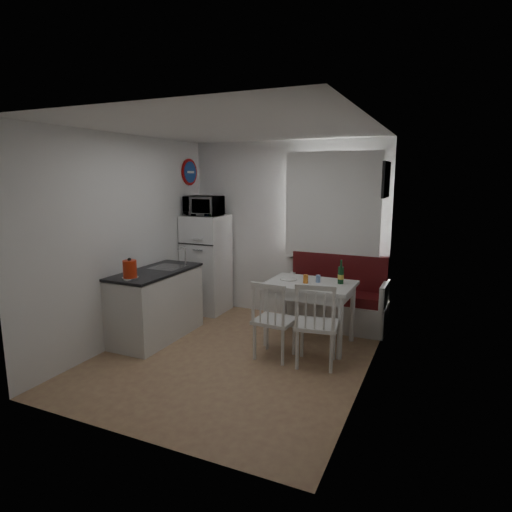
{
  "coord_description": "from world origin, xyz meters",
  "views": [
    {
      "loc": [
        2.17,
        -4.2,
        2.09
      ],
      "look_at": [
        0.06,
        0.5,
        1.13
      ],
      "focal_mm": 30.0,
      "sensor_mm": 36.0,
      "label": 1
    }
  ],
  "objects": [
    {
      "name": "window",
      "position": [
        0.7,
        1.72,
        1.62
      ],
      "size": [
        1.22,
        0.06,
        1.47
      ],
      "primitive_type": "cube",
      "color": "silver",
      "rests_on": "wall_back"
    },
    {
      "name": "chair_right",
      "position": [
        0.94,
        0.09,
        0.6
      ],
      "size": [
        0.52,
        0.5,
        0.52
      ],
      "rotation": [
        0.0,
        0.0,
        0.16
      ],
      "color": "silver",
      "rests_on": "floor"
    },
    {
      "name": "wall_front",
      "position": [
        0.0,
        -1.75,
        1.3
      ],
      "size": [
        3.0,
        0.02,
        2.6
      ],
      "primitive_type": "cube",
      "color": "white",
      "rests_on": "floor"
    },
    {
      "name": "wall_right",
      "position": [
        1.5,
        0.0,
        1.3
      ],
      "size": [
        0.02,
        3.5,
        2.6
      ],
      "primitive_type": "cube",
      "color": "white",
      "rests_on": "floor"
    },
    {
      "name": "wine_bottle",
      "position": [
        1.04,
        0.86,
        0.94
      ],
      "size": [
        0.07,
        0.07,
        0.3
      ],
      "primitive_type": null,
      "color": "#133D1D",
      "rests_on": "dining_table"
    },
    {
      "name": "kettle",
      "position": [
        -1.15,
        -0.38,
        1.03
      ],
      "size": [
        0.19,
        0.19,
        0.25
      ],
      "primitive_type": "cylinder",
      "color": "red",
      "rests_on": "kitchen_counter"
    },
    {
      "name": "chair_left",
      "position": [
        0.44,
        0.1,
        0.57
      ],
      "size": [
        0.46,
        0.44,
        0.5
      ],
      "rotation": [
        0.0,
        0.0,
        -0.05
      ],
      "color": "silver",
      "rests_on": "floor"
    },
    {
      "name": "fridge",
      "position": [
        -1.18,
        1.4,
        0.75
      ],
      "size": [
        0.6,
        0.6,
        1.5
      ],
      "primitive_type": "cube",
      "color": "white",
      "rests_on": "floor"
    },
    {
      "name": "curtain",
      "position": [
        0.7,
        1.65,
        1.68
      ],
      "size": [
        1.35,
        0.02,
        1.5
      ],
      "primitive_type": "cube",
      "color": "white",
      "rests_on": "wall_back"
    },
    {
      "name": "wall_back",
      "position": [
        0.0,
        1.75,
        1.3
      ],
      "size": [
        3.0,
        0.02,
        2.6
      ],
      "primitive_type": "cube",
      "color": "white",
      "rests_on": "floor"
    },
    {
      "name": "bench",
      "position": [
        0.83,
        1.51,
        0.34
      ],
      "size": [
        1.41,
        0.54,
        1.01
      ],
      "color": "silver",
      "rests_on": "floor"
    },
    {
      "name": "microwave",
      "position": [
        -1.18,
        1.35,
        1.65
      ],
      "size": [
        0.53,
        0.36,
        0.29
      ],
      "primitive_type": "imported",
      "color": "white",
      "rests_on": "fridge"
    },
    {
      "name": "drinking_glass_blue",
      "position": [
        0.77,
        0.81,
        0.84
      ],
      "size": [
        0.06,
        0.06,
        0.09
      ],
      "primitive_type": "cylinder",
      "color": "#7B98D1",
      "rests_on": "dining_table"
    },
    {
      "name": "kitchen_counter",
      "position": [
        -1.2,
        0.16,
        0.46
      ],
      "size": [
        0.62,
        1.32,
        1.16
      ],
      "color": "silver",
      "rests_on": "floor"
    },
    {
      "name": "wall_sign",
      "position": [
        -1.47,
        1.45,
        2.15
      ],
      "size": [
        0.03,
        0.4,
        0.4
      ],
      "primitive_type": "cylinder",
      "rotation": [
        0.0,
        1.57,
        0.0
      ],
      "color": "navy",
      "rests_on": "wall_left"
    },
    {
      "name": "drinking_glass_orange",
      "position": [
        0.64,
        0.71,
        0.85
      ],
      "size": [
        0.06,
        0.06,
        0.1
      ],
      "primitive_type": "cylinder",
      "color": "orange",
      "rests_on": "dining_table"
    },
    {
      "name": "floor",
      "position": [
        0.0,
        0.0,
        0.0
      ],
      "size": [
        3.0,
        3.5,
        0.02
      ],
      "primitive_type": "cube",
      "color": "#9B6F52",
      "rests_on": "ground"
    },
    {
      "name": "wall_left",
      "position": [
        -1.5,
        0.0,
        1.3
      ],
      "size": [
        0.02,
        3.5,
        2.6
      ],
      "primitive_type": "cube",
      "color": "white",
      "rests_on": "floor"
    },
    {
      "name": "dining_table",
      "position": [
        0.69,
        0.76,
        0.7
      ],
      "size": [
        1.07,
        0.76,
        0.79
      ],
      "rotation": [
        0.0,
        0.0,
        -0.02
      ],
      "color": "silver",
      "rests_on": "floor"
    },
    {
      "name": "plate",
      "position": [
        0.39,
        0.78,
        0.8
      ],
      "size": [
        0.22,
        0.22,
        0.02
      ],
      "primitive_type": "cylinder",
      "color": "white",
      "rests_on": "dining_table"
    },
    {
      "name": "ceiling",
      "position": [
        0.0,
        0.0,
        2.6
      ],
      "size": [
        3.0,
        3.5,
        0.02
      ],
      "primitive_type": "cube",
      "color": "white",
      "rests_on": "wall_back"
    },
    {
      "name": "picture_frame",
      "position": [
        1.48,
        1.1,
        2.05
      ],
      "size": [
        0.04,
        0.52,
        0.42
      ],
      "primitive_type": "cube",
      "color": "black",
      "rests_on": "wall_right"
    }
  ]
}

